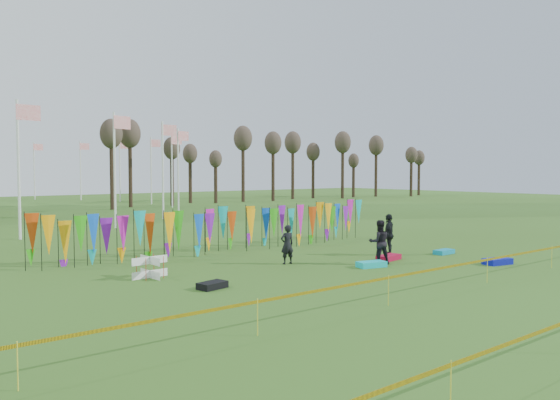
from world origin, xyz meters
TOP-DOWN VIEW (x-y plane):
  - ground at (0.00, 0.00)m, footprint 160.00×160.00m
  - banner_row at (0.28, 9.46)m, footprint 18.64×0.64m
  - caution_tape_near at (-0.22, -2.44)m, footprint 26.00×0.02m
  - tree_line at (32.00, 44.00)m, footprint 53.92×1.92m
  - box_kite at (-5.83, 5.67)m, footprint 0.73×0.73m
  - person_left at (0.05, 4.94)m, footprint 0.67×0.53m
  - person_mid at (3.09, 2.52)m, footprint 1.06×0.93m
  - person_right at (5.35, 3.91)m, footprint 1.30×1.17m
  - kite_bag_turquoise at (2.29, 2.23)m, footprint 1.28×0.85m
  - kite_bag_blue at (6.97, -0.61)m, footprint 1.30×0.86m
  - kite_bag_red at (4.22, 2.96)m, footprint 1.34×0.79m
  - kite_bag_black at (-4.96, 2.74)m, footprint 1.07×0.76m
  - kite_bag_teal at (7.66, 2.51)m, footprint 1.11×0.57m

SIDE VIEW (x-z plane):
  - ground at x=0.00m, z-range 0.00..0.00m
  - kite_bag_teal at x=7.66m, z-range 0.00..0.21m
  - kite_bag_black at x=-4.96m, z-range 0.00..0.23m
  - kite_bag_red at x=4.22m, z-range 0.00..0.23m
  - kite_bag_turquoise at x=2.29m, z-range 0.00..0.24m
  - kite_bag_blue at x=6.97m, z-range 0.00..0.25m
  - box_kite at x=-5.83m, z-range 0.00..0.81m
  - caution_tape_near at x=-0.22m, z-range 0.33..1.23m
  - person_left at x=0.05m, z-range 0.00..1.66m
  - person_mid at x=3.09m, z-range 0.00..1.87m
  - person_right at x=5.35m, z-range 0.00..1.93m
  - banner_row at x=0.28m, z-range 0.17..2.28m
  - tree_line at x=32.00m, z-range 2.25..10.09m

